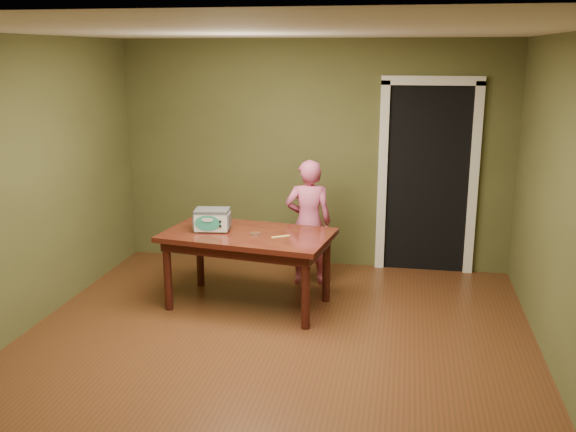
# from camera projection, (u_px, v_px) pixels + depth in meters

# --- Properties ---
(floor) EXTENTS (5.00, 5.00, 0.00)m
(floor) POSITION_uv_depth(u_px,v_px,m) (268.00, 356.00, 5.32)
(floor) COLOR #5A2E19
(floor) RESTS_ON ground
(room_shell) EXTENTS (4.52, 5.02, 2.61)m
(room_shell) POSITION_uv_depth(u_px,v_px,m) (266.00, 152.00, 4.89)
(room_shell) COLOR brown
(room_shell) RESTS_ON ground
(doorway) EXTENTS (1.10, 0.66, 2.25)m
(doorway) POSITION_uv_depth(u_px,v_px,m) (427.00, 175.00, 7.47)
(doorway) COLOR black
(doorway) RESTS_ON ground
(dining_table) EXTENTS (1.71, 1.12, 0.75)m
(dining_table) POSITION_uv_depth(u_px,v_px,m) (248.00, 243.00, 6.23)
(dining_table) COLOR #3E110E
(dining_table) RESTS_ON floor
(toy_oven) EXTENTS (0.38, 0.28, 0.22)m
(toy_oven) POSITION_uv_depth(u_px,v_px,m) (212.00, 219.00, 6.26)
(toy_oven) COLOR #4C4F54
(toy_oven) RESTS_ON dining_table
(baking_pan) EXTENTS (0.10, 0.10, 0.02)m
(baking_pan) POSITION_uv_depth(u_px,v_px,m) (255.00, 234.00, 6.13)
(baking_pan) COLOR silver
(baking_pan) RESTS_ON dining_table
(spatula) EXTENTS (0.16, 0.12, 0.01)m
(spatula) POSITION_uv_depth(u_px,v_px,m) (281.00, 236.00, 6.07)
(spatula) COLOR #EDD967
(spatula) RESTS_ON dining_table
(child) EXTENTS (0.55, 0.41, 1.36)m
(child) POSITION_uv_depth(u_px,v_px,m) (309.00, 222.00, 6.85)
(child) COLOR #D15683
(child) RESTS_ON floor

